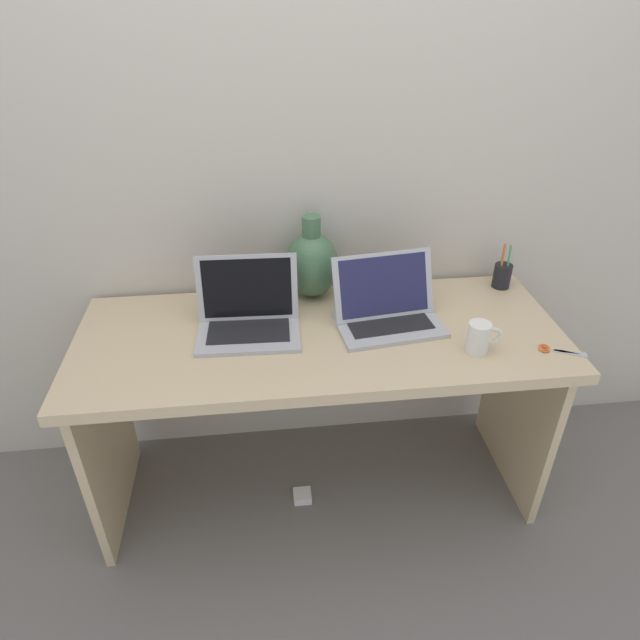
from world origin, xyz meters
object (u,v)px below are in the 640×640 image
green_vase (312,264)px  scissors (554,350)px  laptop_left (248,312)px  power_brick (302,496)px  pen_cup (502,275)px  laptop_right (386,306)px  coffee_mug (479,338)px

green_vase → scissors: green_vase is taller
laptop_left → power_brick: size_ratio=4.95×
pen_cup → power_brick: pen_cup is taller
laptop_left → laptop_right: laptop_left is taller
coffee_mug → pen_cup: 0.47m
laptop_right → pen_cup: laptop_right is taller
coffee_mug → power_brick: size_ratio=1.61×
coffee_mug → green_vase: bearing=138.5°
scissors → power_brick: 1.11m
laptop_right → scissors: size_ratio=2.65×
power_brick → pen_cup: bearing=20.2°
scissors → power_brick: scissors is taller
laptop_left → coffee_mug: 0.76m
laptop_right → power_brick: (-0.31, -0.10, -0.80)m
laptop_right → green_vase: (-0.23, 0.22, 0.07)m
coffee_mug → pen_cup: size_ratio=0.62×
coffee_mug → laptop_left: bearing=163.1°
laptop_right → pen_cup: (0.49, 0.19, -0.01)m
green_vase → power_brick: bearing=-103.5°
laptop_left → pen_cup: bearing=10.8°
laptop_left → green_vase: bearing=41.6°
laptop_right → scissors: bearing=-25.3°
laptop_left → pen_cup: (0.96, 0.18, -0.02)m
laptop_right → laptop_left: bearing=178.7°
laptop_right → green_vase: green_vase is taller
laptop_right → coffee_mug: 0.33m
coffee_mug → scissors: 0.25m
laptop_left → coffee_mug: size_ratio=3.08×
coffee_mug → pen_cup: (0.24, 0.40, -0.00)m
pen_cup → scissors: 0.43m
coffee_mug → power_brick: coffee_mug is taller
coffee_mug → power_brick: bearing=169.2°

